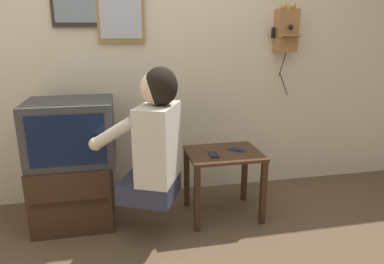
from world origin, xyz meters
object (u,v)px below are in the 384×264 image
person (154,138)px  cell_phone_held (213,155)px  wall_mirror (120,0)px  television (71,131)px  cell_phone_spare (237,149)px  wall_phone_antique (286,30)px

person → cell_phone_held: person is taller
person → wall_mirror: bearing=38.3°
television → cell_phone_held: bearing=-11.7°
television → cell_phone_spare: television is taller
wall_phone_antique → cell_phone_spare: (-0.56, -0.44, -0.89)m
person → cell_phone_held: bearing=-51.4°
wall_mirror → person: bearing=-75.9°
wall_phone_antique → person: bearing=-152.5°
wall_phone_antique → wall_mirror: (-1.37, 0.04, 0.22)m
television → cell_phone_held: television is taller
person → television: bearing=84.5°
cell_phone_spare → television: bearing=122.4°
person → wall_mirror: wall_mirror is taller
wall_phone_antique → wall_mirror: bearing=178.3°
person → wall_phone_antique: 1.53m
television → cell_phone_spare: (1.21, -0.13, -0.18)m
wall_phone_antique → cell_phone_held: size_ratio=6.08×
television → person: bearing=-29.6°
cell_phone_held → person: bearing=-162.3°
person → wall_phone_antique: wall_phone_antique is taller
person → wall_phone_antique: size_ratio=1.17×
wall_mirror → cell_phone_held: size_ratio=4.97×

